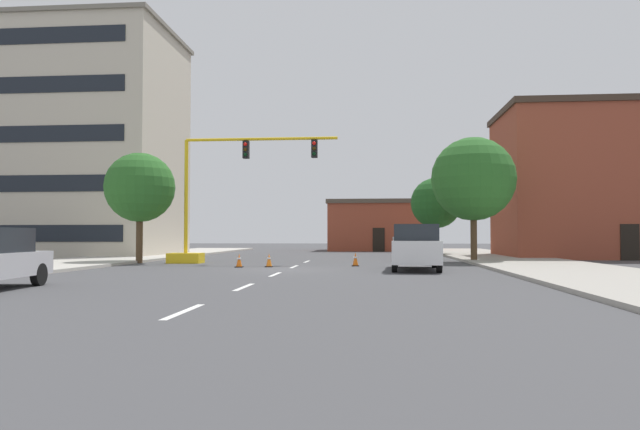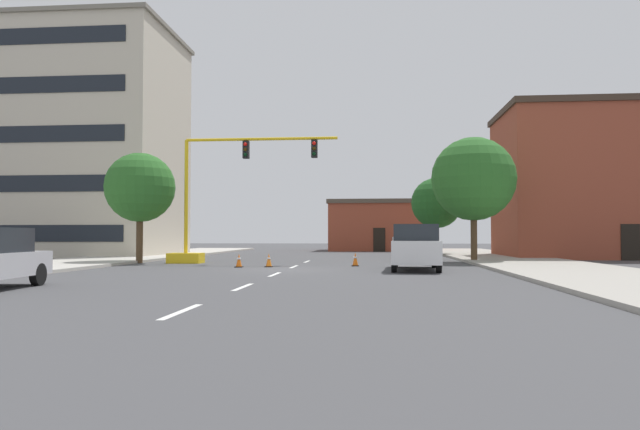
% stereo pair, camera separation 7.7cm
% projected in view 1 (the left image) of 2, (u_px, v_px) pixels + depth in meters
% --- Properties ---
extents(ground_plane, '(160.00, 160.00, 0.00)m').
position_uv_depth(ground_plane, '(286.00, 270.00, 25.53)').
color(ground_plane, '#424244').
extents(sidewalk_left, '(6.00, 56.00, 0.14)m').
position_uv_depth(sidewalk_left, '(108.00, 260.00, 34.56)').
color(sidewalk_left, '#B2ADA3').
rests_on(sidewalk_left, ground_plane).
extents(sidewalk_right, '(6.00, 56.00, 0.14)m').
position_uv_depth(sidewalk_right, '(518.00, 261.00, 32.44)').
color(sidewalk_right, '#9E998E').
rests_on(sidewalk_right, ground_plane).
extents(lane_stripe_seg_0, '(0.16, 2.40, 0.01)m').
position_uv_depth(lane_stripe_seg_0, '(184.00, 311.00, 11.60)').
color(lane_stripe_seg_0, silver).
rests_on(lane_stripe_seg_0, ground_plane).
extents(lane_stripe_seg_1, '(0.16, 2.40, 0.01)m').
position_uv_depth(lane_stripe_seg_1, '(244.00, 287.00, 17.07)').
color(lane_stripe_seg_1, silver).
rests_on(lane_stripe_seg_1, ground_plane).
extents(lane_stripe_seg_2, '(0.16, 2.40, 0.01)m').
position_uv_depth(lane_stripe_seg_2, '(275.00, 274.00, 22.55)').
color(lane_stripe_seg_2, silver).
rests_on(lane_stripe_seg_2, ground_plane).
extents(lane_stripe_seg_3, '(0.16, 2.40, 0.01)m').
position_uv_depth(lane_stripe_seg_3, '(294.00, 267.00, 28.02)').
color(lane_stripe_seg_3, silver).
rests_on(lane_stripe_seg_3, ground_plane).
extents(lane_stripe_seg_4, '(0.16, 2.40, 0.01)m').
position_uv_depth(lane_stripe_seg_4, '(307.00, 262.00, 33.50)').
color(lane_stripe_seg_4, silver).
rests_on(lane_stripe_seg_4, ground_plane).
extents(building_tall_left, '(13.71, 10.45, 16.75)m').
position_uv_depth(building_tall_left, '(82.00, 143.00, 43.36)').
color(building_tall_left, beige).
rests_on(building_tall_left, ground_plane).
extents(building_brick_center, '(9.81, 8.65, 4.90)m').
position_uv_depth(building_brick_center, '(378.00, 226.00, 57.78)').
color(building_brick_center, brown).
rests_on(building_brick_center, ground_plane).
extents(building_row_right, '(13.44, 8.59, 10.11)m').
position_uv_depth(building_row_right, '(602.00, 183.00, 39.24)').
color(building_row_right, brown).
rests_on(building_row_right, ground_plane).
extents(traffic_signal_gantry, '(9.22, 1.20, 6.83)m').
position_uv_depth(traffic_signal_gantry, '(207.00, 222.00, 31.64)').
color(traffic_signal_gantry, yellow).
rests_on(traffic_signal_gantry, ground_plane).
extents(tree_left_near, '(3.79, 3.79, 6.04)m').
position_uv_depth(tree_left_near, '(140.00, 188.00, 31.74)').
color(tree_left_near, '#4C3823').
rests_on(tree_left_near, ground_plane).
extents(tree_right_far, '(3.86, 3.86, 5.92)m').
position_uv_depth(tree_right_far, '(436.00, 203.00, 44.42)').
color(tree_right_far, brown).
rests_on(tree_right_far, ground_plane).
extents(tree_right_mid, '(4.74, 4.74, 7.08)m').
position_uv_depth(tree_right_mid, '(473.00, 179.00, 32.88)').
color(tree_right_mid, '#4C3823').
rests_on(tree_right_mid, ground_plane).
extents(pickup_truck_white, '(2.28, 5.50, 1.99)m').
position_uv_depth(pickup_truck_white, '(416.00, 248.00, 25.45)').
color(pickup_truck_white, white).
rests_on(pickup_truck_white, ground_plane).
extents(traffic_cone_roadside_a, '(0.36, 0.36, 0.65)m').
position_uv_depth(traffic_cone_roadside_a, '(239.00, 261.00, 27.55)').
color(traffic_cone_roadside_a, black).
rests_on(traffic_cone_roadside_a, ground_plane).
extents(traffic_cone_roadside_b, '(0.36, 0.36, 0.65)m').
position_uv_depth(traffic_cone_roadside_b, '(269.00, 260.00, 27.83)').
color(traffic_cone_roadside_b, black).
rests_on(traffic_cone_roadside_b, ground_plane).
extents(traffic_cone_roadside_c, '(0.36, 0.36, 0.68)m').
position_uv_depth(traffic_cone_roadside_c, '(355.00, 259.00, 28.58)').
color(traffic_cone_roadside_c, black).
rests_on(traffic_cone_roadside_c, ground_plane).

